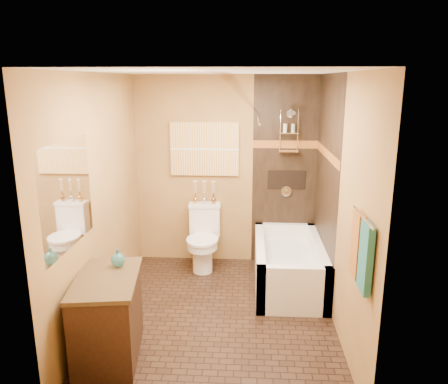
# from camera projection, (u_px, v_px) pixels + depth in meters

# --- Properties ---
(floor) EXTENTS (3.00, 3.00, 0.00)m
(floor) POSITION_uv_depth(u_px,v_px,m) (218.00, 315.00, 4.65)
(floor) COLOR black
(floor) RESTS_ON ground
(wall_left) EXTENTS (0.02, 3.00, 2.50)m
(wall_left) POSITION_uv_depth(u_px,v_px,m) (100.00, 200.00, 4.41)
(wall_left) COLOR #B18544
(wall_left) RESTS_ON floor
(wall_right) EXTENTS (0.02, 3.00, 2.50)m
(wall_right) POSITION_uv_depth(u_px,v_px,m) (340.00, 204.00, 4.27)
(wall_right) COLOR #B18544
(wall_right) RESTS_ON floor
(wall_back) EXTENTS (2.40, 0.02, 2.50)m
(wall_back) POSITION_uv_depth(u_px,v_px,m) (226.00, 171.00, 5.79)
(wall_back) COLOR #B18544
(wall_back) RESTS_ON floor
(wall_front) EXTENTS (2.40, 0.02, 2.50)m
(wall_front) POSITION_uv_depth(u_px,v_px,m) (201.00, 263.00, 2.89)
(wall_front) COLOR #B18544
(wall_front) RESTS_ON floor
(ceiling) EXTENTS (3.00, 3.00, 0.00)m
(ceiling) POSITION_uv_depth(u_px,v_px,m) (217.00, 72.00, 4.03)
(ceiling) COLOR silver
(ceiling) RESTS_ON wall_back
(alcove_tile_back) EXTENTS (0.85, 0.01, 2.50)m
(alcove_tile_back) POSITION_uv_depth(u_px,v_px,m) (285.00, 172.00, 5.73)
(alcove_tile_back) COLOR black
(alcove_tile_back) RESTS_ON wall_back
(alcove_tile_right) EXTENTS (0.01, 1.50, 2.50)m
(alcove_tile_right) POSITION_uv_depth(u_px,v_px,m) (326.00, 186.00, 5.00)
(alcove_tile_right) COLOR black
(alcove_tile_right) RESTS_ON wall_right
(mosaic_band_back) EXTENTS (0.85, 0.01, 0.10)m
(mosaic_band_back) POSITION_uv_depth(u_px,v_px,m) (286.00, 144.00, 5.63)
(mosaic_band_back) COLOR brown
(mosaic_band_back) RESTS_ON alcove_tile_back
(mosaic_band_right) EXTENTS (0.01, 1.50, 0.10)m
(mosaic_band_right) POSITION_uv_depth(u_px,v_px,m) (327.00, 154.00, 4.90)
(mosaic_band_right) COLOR brown
(mosaic_band_right) RESTS_ON alcove_tile_right
(alcove_niche) EXTENTS (0.50, 0.01, 0.25)m
(alcove_niche) POSITION_uv_depth(u_px,v_px,m) (287.00, 180.00, 5.75)
(alcove_niche) COLOR black
(alcove_niche) RESTS_ON alcove_tile_back
(shower_fixtures) EXTENTS (0.24, 0.33, 1.16)m
(shower_fixtures) POSITION_uv_depth(u_px,v_px,m) (289.00, 142.00, 5.52)
(shower_fixtures) COLOR silver
(shower_fixtures) RESTS_ON floor
(curtain_rod) EXTENTS (0.03, 1.55, 0.03)m
(curtain_rod) POSITION_uv_depth(u_px,v_px,m) (258.00, 118.00, 4.85)
(curtain_rod) COLOR silver
(curtain_rod) RESTS_ON wall_back
(towel_bar) EXTENTS (0.02, 0.55, 0.02)m
(towel_bar) POSITION_uv_depth(u_px,v_px,m) (363.00, 217.00, 3.21)
(towel_bar) COLOR silver
(towel_bar) RESTS_ON wall_right
(towel_teal) EXTENTS (0.05, 0.22, 0.52)m
(towel_teal) POSITION_uv_depth(u_px,v_px,m) (366.00, 258.00, 3.15)
(towel_teal) COLOR #206C6C
(towel_teal) RESTS_ON towel_bar
(towel_rust) EXTENTS (0.05, 0.22, 0.52)m
(towel_rust) POSITION_uv_depth(u_px,v_px,m) (357.00, 245.00, 3.40)
(towel_rust) COLOR #9A631C
(towel_rust) RESTS_ON towel_bar
(sunset_painting) EXTENTS (0.90, 0.04, 0.70)m
(sunset_painting) POSITION_uv_depth(u_px,v_px,m) (205.00, 149.00, 5.71)
(sunset_painting) COLOR gold
(sunset_painting) RESTS_ON wall_back
(vanity_mirror) EXTENTS (0.01, 1.00, 0.90)m
(vanity_mirror) POSITION_uv_depth(u_px,v_px,m) (68.00, 195.00, 3.61)
(vanity_mirror) COLOR white
(vanity_mirror) RESTS_ON wall_left
(bathtub) EXTENTS (0.80, 1.50, 0.55)m
(bathtub) POSITION_uv_depth(u_px,v_px,m) (289.00, 268.00, 5.27)
(bathtub) COLOR white
(bathtub) RESTS_ON floor
(toilet) EXTENTS (0.43, 0.64, 0.83)m
(toilet) POSITION_uv_depth(u_px,v_px,m) (203.00, 238.00, 5.73)
(toilet) COLOR white
(toilet) RESTS_ON floor
(vanity) EXTENTS (0.65, 0.94, 0.77)m
(vanity) POSITION_uv_depth(u_px,v_px,m) (108.00, 317.00, 3.87)
(vanity) COLOR black
(vanity) RESTS_ON floor
(teal_bottle) EXTENTS (0.17, 0.17, 0.20)m
(teal_bottle) POSITION_uv_depth(u_px,v_px,m) (118.00, 258.00, 3.97)
(teal_bottle) COLOR #287578
(teal_bottle) RESTS_ON vanity
(bud_vases) EXTENTS (0.31, 0.06, 0.30)m
(bud_vases) POSITION_uv_depth(u_px,v_px,m) (204.00, 191.00, 5.76)
(bud_vases) COLOR gold
(bud_vases) RESTS_ON toilet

